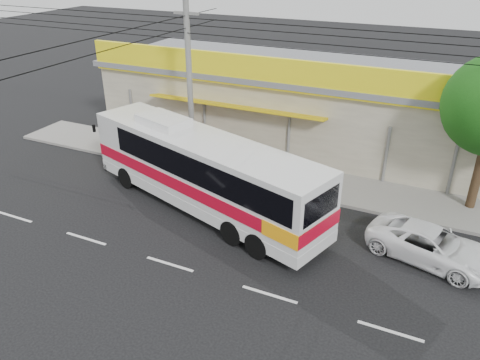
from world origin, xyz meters
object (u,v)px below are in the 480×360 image
object	(u,v)px
motorbike_dark	(127,129)
white_car	(431,245)
motorbike_red	(180,141)
coach_bus	(206,169)
utility_pole	(187,28)

from	to	relation	value
motorbike_dark	white_car	xyz separation A→B (m)	(17.88, -5.19, -0.02)
motorbike_red	white_car	xyz separation A→B (m)	(13.84, -4.69, -0.07)
coach_bus	motorbike_red	world-z (taller)	coach_bus
motorbike_red	white_car	world-z (taller)	white_car
motorbike_red	utility_pole	distance (m)	6.75
motorbike_red	utility_pole	bearing A→B (deg)	-123.03
coach_bus	white_car	world-z (taller)	coach_bus
coach_bus	motorbike_dark	world-z (taller)	coach_bus
coach_bus	motorbike_red	bearing A→B (deg)	150.00
utility_pole	motorbike_red	bearing A→B (deg)	142.82
white_car	utility_pole	bearing A→B (deg)	88.88
utility_pole	coach_bus	bearing A→B (deg)	-52.49
coach_bus	motorbike_red	size ratio (longest dim) A/B	5.81
motorbike_dark	utility_pole	size ratio (longest dim) A/B	0.05
motorbike_red	utility_pole	xyz separation A→B (m)	(1.59, -1.21, 6.44)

